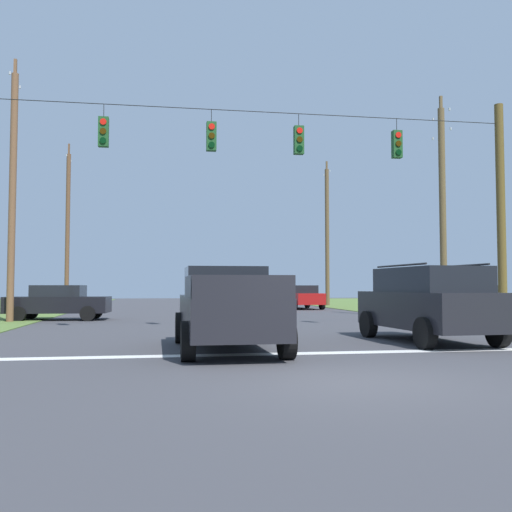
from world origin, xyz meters
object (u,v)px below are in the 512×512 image
utility_pole_mid_left (13,193)px  distant_car_oncoming (301,297)px  suv_black (428,302)px  utility_pole_far_right (327,235)px  distant_car_crossing_white (473,301)px  utility_pole_far_left (68,228)px  pickup_truck (227,308)px  overhead_signal_span (256,197)px  distant_car_far_parked (59,302)px  utility_pole_mid_right (443,207)px

utility_pole_mid_left → distant_car_oncoming: bearing=36.9°
suv_black → utility_pole_far_right: 28.03m
distant_car_crossing_white → utility_pole_far_left: utility_pole_far_left is taller
distant_car_crossing_white → utility_pole_far_left: 27.34m
suv_black → pickup_truck: bearing=-170.1°
utility_pole_far_left → utility_pole_mid_left: bearing=-88.4°
suv_black → utility_pole_mid_left: size_ratio=0.45×
suv_black → distant_car_oncoming: size_ratio=1.11×
overhead_signal_span → utility_pole_far_right: (9.22, 23.09, 0.89)m
distant_car_crossing_white → utility_pole_far_right: utility_pole_far_right is taller
overhead_signal_span → distant_car_far_parked: overhead_signal_span is taller
distant_car_oncoming → utility_pole_mid_left: utility_pole_mid_left is taller
distant_car_crossing_white → distant_car_oncoming: size_ratio=0.98×
distant_car_oncoming → utility_pole_far_right: 7.83m
pickup_truck → distant_car_oncoming: bearing=72.0°
distant_car_crossing_white → utility_pole_far_left: bearing=140.1°
overhead_signal_span → pickup_truck: size_ratio=3.30×
distant_car_far_parked → utility_pole_mid_right: (17.08, -1.86, 4.30)m
utility_pole_far_right → suv_black: bearing=-100.9°
utility_pole_far_right → distant_car_crossing_white: bearing=-84.1°
distant_car_oncoming → utility_pole_mid_right: utility_pole_mid_right is taller
pickup_truck → suv_black: 5.58m
overhead_signal_span → utility_pole_far_right: size_ratio=1.63×
pickup_truck → utility_pole_mid_right: utility_pole_mid_right is taller
distant_car_far_parked → distant_car_crossing_white: bearing=-5.6°
distant_car_far_parked → utility_pole_mid_right: size_ratio=0.43×
pickup_truck → suv_black: (5.50, 0.96, 0.09)m
distant_car_oncoming → utility_pole_mid_left: 19.37m
utility_pole_mid_right → overhead_signal_span: bearing=-149.0°
utility_pole_far_right → pickup_truck: bearing=-110.9°
utility_pole_mid_right → utility_pole_far_right: (-0.35, 17.34, 0.22)m
pickup_truck → utility_pole_far_left: (-8.13, 28.13, 4.60)m
suv_black → distant_car_crossing_white: bearing=54.7°
utility_pole_mid_left → distant_car_crossing_white: bearing=-1.6°
pickup_truck → overhead_signal_span: bearing=73.2°
utility_pole_mid_right → pickup_truck: bearing=-135.8°
distant_car_crossing_white → utility_pole_far_left: (-20.65, 17.26, 4.78)m
distant_car_far_parked → utility_pole_far_left: utility_pole_far_left is taller
suv_black → utility_pole_far_left: utility_pole_far_left is taller
distant_car_far_parked → utility_pole_mid_left: 5.03m
suv_black → utility_pole_far_right: size_ratio=0.45×
pickup_truck → suv_black: size_ratio=1.10×
overhead_signal_span → pickup_truck: bearing=-106.8°
pickup_truck → utility_pole_far_left: utility_pole_far_left is taller
suv_black → utility_pole_far_right: (5.25, 27.20, 4.26)m
overhead_signal_span → utility_pole_far_left: utility_pole_far_left is taller
utility_pole_far_right → overhead_signal_span: bearing=-111.8°
utility_pole_mid_right → utility_pole_far_left: 25.88m
utility_pole_far_right → utility_pole_mid_left: size_ratio=1.00×
utility_pole_mid_right → distant_car_far_parked: bearing=173.8°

